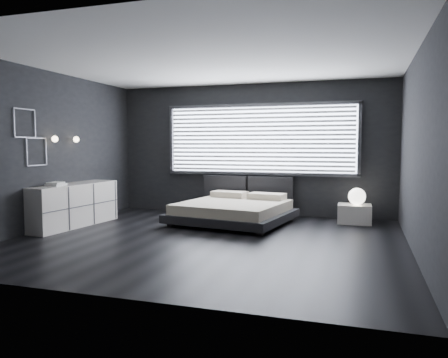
% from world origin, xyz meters
% --- Properties ---
extents(room, '(6.04, 6.00, 2.80)m').
position_xyz_m(room, '(0.00, 0.00, 1.40)').
color(room, black).
rests_on(room, ground).
extents(window, '(4.14, 0.09, 1.52)m').
position_xyz_m(window, '(0.20, 2.70, 1.61)').
color(window, white).
rests_on(window, ground).
extents(headboard, '(1.96, 0.16, 0.52)m').
position_xyz_m(headboard, '(-0.04, 2.64, 0.57)').
color(headboard, black).
rests_on(headboard, ground).
extents(sconce_near, '(0.18, 0.11, 0.11)m').
position_xyz_m(sconce_near, '(-2.88, 0.05, 1.60)').
color(sconce_near, silver).
rests_on(sconce_near, ground).
extents(sconce_far, '(0.18, 0.11, 0.11)m').
position_xyz_m(sconce_far, '(-2.88, 0.65, 1.60)').
color(sconce_far, silver).
rests_on(sconce_far, ground).
extents(wall_art_upper, '(0.01, 0.48, 0.48)m').
position_xyz_m(wall_art_upper, '(-2.98, -0.55, 1.85)').
color(wall_art_upper, '#47474C').
rests_on(wall_art_upper, ground).
extents(wall_art_lower, '(0.01, 0.48, 0.48)m').
position_xyz_m(wall_art_lower, '(-2.98, -0.30, 1.38)').
color(wall_art_lower, '#47474C').
rests_on(wall_art_lower, ground).
extents(bed, '(2.31, 2.24, 0.53)m').
position_xyz_m(bed, '(-0.03, 1.55, 0.24)').
color(bed, black).
rests_on(bed, ground).
extents(nightstand, '(0.63, 0.53, 0.36)m').
position_xyz_m(nightstand, '(2.18, 2.24, 0.18)').
color(nightstand, white).
rests_on(nightstand, ground).
extents(orb_lamp, '(0.32, 0.32, 0.32)m').
position_xyz_m(orb_lamp, '(2.22, 2.20, 0.52)').
color(orb_lamp, white).
rests_on(orb_lamp, nightstand).
extents(dresser, '(0.73, 2.00, 0.78)m').
position_xyz_m(dresser, '(-2.78, 0.35, 0.39)').
color(dresser, white).
rests_on(dresser, ground).
extents(book_stack, '(0.26, 0.34, 0.06)m').
position_xyz_m(book_stack, '(-2.79, -0.07, 0.81)').
color(book_stack, silver).
rests_on(book_stack, dresser).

